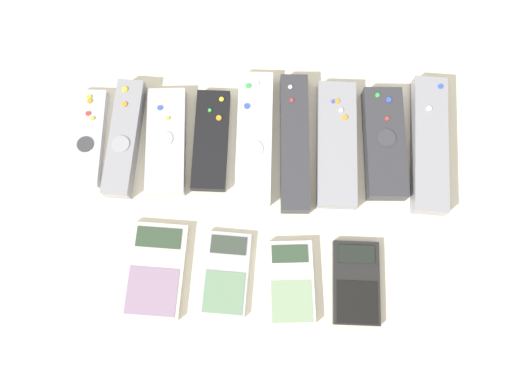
{
  "coord_description": "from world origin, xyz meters",
  "views": [
    {
      "loc": [
        0.01,
        -0.14,
        0.72
      ],
      "look_at": [
        0.0,
        0.04,
        0.01
      ],
      "focal_mm": 35.0,
      "sensor_mm": 36.0,
      "label": 1
    }
  ],
  "objects_px": {
    "remote_7": "(384,143)",
    "calculator_0": "(156,270)",
    "remote_5": "(294,143)",
    "remote_3": "(211,140)",
    "calculator_1": "(226,273)",
    "calculator_2": "(291,282)",
    "calculator_3": "(356,283)",
    "remote_8": "(429,144)",
    "remote_1": "(124,138)",
    "remote_4": "(254,137)",
    "remote_2": "(166,141)",
    "remote_6": "(336,144)",
    "remote_0": "(88,138)"
  },
  "relations": [
    {
      "from": "remote_8",
      "to": "calculator_0",
      "type": "bearing_deg",
      "value": -150.59
    },
    {
      "from": "calculator_0",
      "to": "calculator_2",
      "type": "bearing_deg",
      "value": -1.02
    },
    {
      "from": "remote_5",
      "to": "calculator_0",
      "type": "distance_m",
      "value": 0.28
    },
    {
      "from": "remote_1",
      "to": "remote_8",
      "type": "relative_size",
      "value": 0.86
    },
    {
      "from": "remote_1",
      "to": "remote_6",
      "type": "height_order",
      "value": "remote_1"
    },
    {
      "from": "calculator_1",
      "to": "remote_5",
      "type": "bearing_deg",
      "value": 67.46
    },
    {
      "from": "remote_3",
      "to": "calculator_3",
      "type": "relative_size",
      "value": 1.34
    },
    {
      "from": "remote_3",
      "to": "calculator_1",
      "type": "height_order",
      "value": "remote_3"
    },
    {
      "from": "calculator_2",
      "to": "remote_4",
      "type": "bearing_deg",
      "value": 101.94
    },
    {
      "from": "remote_0",
      "to": "calculator_2",
      "type": "bearing_deg",
      "value": -34.39
    },
    {
      "from": "remote_3",
      "to": "calculator_2",
      "type": "xyz_separation_m",
      "value": [
        0.13,
        -0.21,
        -0.0
      ]
    },
    {
      "from": "remote_5",
      "to": "calculator_3",
      "type": "distance_m",
      "value": 0.23
    },
    {
      "from": "remote_4",
      "to": "remote_8",
      "type": "height_order",
      "value": "remote_8"
    },
    {
      "from": "remote_8",
      "to": "calculator_2",
      "type": "xyz_separation_m",
      "value": [
        -0.2,
        -0.21,
        -0.01
      ]
    },
    {
      "from": "remote_0",
      "to": "remote_2",
      "type": "relative_size",
      "value": 0.91
    },
    {
      "from": "remote_4",
      "to": "calculator_2",
      "type": "relative_size",
      "value": 1.75
    },
    {
      "from": "remote_0",
      "to": "remote_3",
      "type": "height_order",
      "value": "same"
    },
    {
      "from": "remote_0",
      "to": "remote_7",
      "type": "bearing_deg",
      "value": -0.3
    },
    {
      "from": "remote_3",
      "to": "calculator_1",
      "type": "distance_m",
      "value": 0.2
    },
    {
      "from": "remote_5",
      "to": "calculator_3",
      "type": "relative_size",
      "value": 1.83
    },
    {
      "from": "remote_3",
      "to": "calculator_3",
      "type": "xyz_separation_m",
      "value": [
        0.22,
        -0.21,
        -0.0
      ]
    },
    {
      "from": "remote_0",
      "to": "remote_3",
      "type": "bearing_deg",
      "value": -0.01
    },
    {
      "from": "remote_6",
      "to": "calculator_0",
      "type": "xyz_separation_m",
      "value": [
        -0.26,
        -0.2,
        -0.0
      ]
    },
    {
      "from": "calculator_2",
      "to": "calculator_3",
      "type": "xyz_separation_m",
      "value": [
        0.09,
        0.0,
        -0.0
      ]
    },
    {
      "from": "remote_0",
      "to": "calculator_2",
      "type": "relative_size",
      "value": 1.3
    },
    {
      "from": "calculator_0",
      "to": "calculator_1",
      "type": "height_order",
      "value": "calculator_0"
    },
    {
      "from": "remote_2",
      "to": "remote_5",
      "type": "height_order",
      "value": "remote_5"
    },
    {
      "from": "remote_1",
      "to": "remote_2",
      "type": "distance_m",
      "value": 0.06
    },
    {
      "from": "remote_0",
      "to": "remote_1",
      "type": "relative_size",
      "value": 0.85
    },
    {
      "from": "calculator_3",
      "to": "calculator_1",
      "type": "bearing_deg",
      "value": 177.83
    },
    {
      "from": "remote_4",
      "to": "remote_7",
      "type": "xyz_separation_m",
      "value": [
        0.2,
        -0.0,
        0.0
      ]
    },
    {
      "from": "remote_2",
      "to": "calculator_3",
      "type": "height_order",
      "value": "remote_2"
    },
    {
      "from": "calculator_0",
      "to": "calculator_1",
      "type": "xyz_separation_m",
      "value": [
        0.1,
        -0.0,
        -0.0
      ]
    },
    {
      "from": "calculator_2",
      "to": "remote_3",
      "type": "bearing_deg",
      "value": 117.38
    },
    {
      "from": "remote_8",
      "to": "calculator_1",
      "type": "height_order",
      "value": "remote_8"
    },
    {
      "from": "remote_2",
      "to": "remote_5",
      "type": "distance_m",
      "value": 0.2
    },
    {
      "from": "remote_4",
      "to": "calculator_3",
      "type": "height_order",
      "value": "remote_4"
    },
    {
      "from": "remote_3",
      "to": "calculator_2",
      "type": "bearing_deg",
      "value": -59.01
    },
    {
      "from": "remote_6",
      "to": "remote_8",
      "type": "xyz_separation_m",
      "value": [
        0.14,
        0.0,
        0.0
      ]
    },
    {
      "from": "calculator_3",
      "to": "remote_1",
      "type": "bearing_deg",
      "value": 149.72
    },
    {
      "from": "remote_2",
      "to": "calculator_0",
      "type": "height_order",
      "value": "remote_2"
    },
    {
      "from": "calculator_0",
      "to": "remote_1",
      "type": "bearing_deg",
      "value": 110.1
    },
    {
      "from": "remote_7",
      "to": "calculator_0",
      "type": "distance_m",
      "value": 0.39
    },
    {
      "from": "remote_0",
      "to": "calculator_0",
      "type": "bearing_deg",
      "value": -59.43
    },
    {
      "from": "remote_2",
      "to": "remote_6",
      "type": "distance_m",
      "value": 0.26
    },
    {
      "from": "remote_3",
      "to": "calculator_2",
      "type": "relative_size",
      "value": 1.32
    },
    {
      "from": "remote_2",
      "to": "calculator_2",
      "type": "relative_size",
      "value": 1.43
    },
    {
      "from": "calculator_1",
      "to": "calculator_0",
      "type": "bearing_deg",
      "value": -178.0
    },
    {
      "from": "remote_2",
      "to": "remote_4",
      "type": "relative_size",
      "value": 0.82
    },
    {
      "from": "remote_8",
      "to": "remote_6",
      "type": "bearing_deg",
      "value": -176.12
    }
  ]
}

